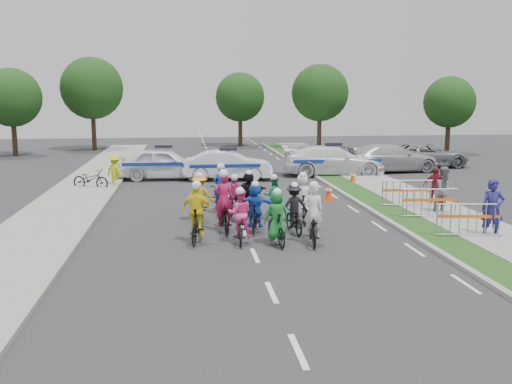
{
  "coord_description": "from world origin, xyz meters",
  "views": [
    {
      "loc": [
        -1.89,
        -15.08,
        4.38
      ],
      "look_at": [
        0.54,
        3.97,
        1.1
      ],
      "focal_mm": 40.0,
      "sensor_mm": 36.0,
      "label": 1
    }
  ],
  "objects": [
    {
      "name": "tree_4",
      "position": [
        3.0,
        34.0,
        4.19
      ],
      "size": [
        4.2,
        4.2,
        6.3
      ],
      "color": "#382619",
      "rests_on": "ground"
    },
    {
      "name": "rider_12",
      "position": [
        -0.55,
        5.84,
        0.63
      ],
      "size": [
        0.93,
        1.94,
        1.9
      ],
      "rotation": [
        0.0,
        0.0,
        3.3
      ],
      "color": "black",
      "rests_on": "ground"
    },
    {
      "name": "tree_0",
      "position": [
        -14.0,
        28.0,
        4.19
      ],
      "size": [
        4.2,
        4.2,
        6.3
      ],
      "color": "#382619",
      "rests_on": "ground"
    },
    {
      "name": "sidewalk_left",
      "position": [
        -6.5,
        5.0,
        0.07
      ],
      "size": [
        3.0,
        60.0,
        0.13
      ],
      "primitive_type": "cube",
      "color": "gray",
      "rests_on": "ground"
    },
    {
      "name": "police_car_1",
      "position": [
        0.39,
        14.36,
        0.76
      ],
      "size": [
        4.76,
        2.08,
        1.52
      ],
      "primitive_type": "imported",
      "rotation": [
        0.0,
        0.0,
        1.47
      ],
      "color": "white",
      "rests_on": "ground"
    },
    {
      "name": "tree_1",
      "position": [
        9.0,
        30.0,
        4.54
      ],
      "size": [
        4.55,
        4.55,
        6.82
      ],
      "color": "#382619",
      "rests_on": "ground"
    },
    {
      "name": "rider_1",
      "position": [
        0.77,
        1.05,
        0.68
      ],
      "size": [
        0.78,
        1.69,
        1.72
      ],
      "rotation": [
        0.0,
        0.0,
        3.28
      ],
      "color": "black",
      "rests_on": "ground"
    },
    {
      "name": "spectator_2",
      "position": [
        8.01,
        6.23,
        0.78
      ],
      "size": [
        1.0,
        0.71,
        1.57
      ],
      "primitive_type": "imported",
      "rotation": [
        0.0,
        0.0,
        -0.4
      ],
      "color": "maroon",
      "rests_on": "ground"
    },
    {
      "name": "rider_0",
      "position": [
        1.86,
        1.08,
        0.63
      ],
      "size": [
        0.92,
        1.94,
        1.9
      ],
      "rotation": [
        0.0,
        0.0,
        2.99
      ],
      "color": "black",
      "rests_on": "ground"
    },
    {
      "name": "tree_2",
      "position": [
        18.0,
        26.0,
        3.83
      ],
      "size": [
        3.85,
        3.85,
        5.77
      ],
      "color": "#382619",
      "rests_on": "ground"
    },
    {
      "name": "barrier_2",
      "position": [
        6.7,
        5.87,
        0.56
      ],
      "size": [
        2.04,
        0.69,
        1.12
      ],
      "primitive_type": null,
      "rotation": [
        0.0,
        0.0,
        -0.09
      ],
      "color": "#A5A8AD",
      "rests_on": "ground"
    },
    {
      "name": "rider_4",
      "position": [
        1.56,
        2.46,
        0.66
      ],
      "size": [
        0.97,
        1.69,
        1.67
      ],
      "rotation": [
        0.0,
        0.0,
        3.25
      ],
      "color": "black",
      "rests_on": "ground"
    },
    {
      "name": "grass_strip",
      "position": [
        5.8,
        5.0,
        0.06
      ],
      "size": [
        1.2,
        60.0,
        0.11
      ],
      "primitive_type": "cube",
      "color": "#174315",
      "rests_on": "ground"
    },
    {
      "name": "barrier_1",
      "position": [
        6.7,
        3.79,
        0.56
      ],
      "size": [
        2.03,
        0.64,
        1.12
      ],
      "primitive_type": null,
      "rotation": [
        0.0,
        0.0,
        -0.07
      ],
      "color": "#A5A8AD",
      "rests_on": "ground"
    },
    {
      "name": "ground",
      "position": [
        0.0,
        0.0,
        0.0
      ],
      "size": [
        90.0,
        90.0,
        0.0
      ],
      "primitive_type": "plane",
      "color": "#28282B",
      "rests_on": "ground"
    },
    {
      "name": "rider_7",
      "position": [
        2.12,
        3.87,
        0.7
      ],
      "size": [
        0.76,
        1.71,
        1.79
      ],
      "rotation": [
        0.0,
        0.0,
        3.12
      ],
      "color": "black",
      "rests_on": "ground"
    },
    {
      "name": "civilian_suv",
      "position": [
        12.84,
        18.08,
        0.73
      ],
      "size": [
        5.41,
        2.83,
        1.45
      ],
      "primitive_type": "imported",
      "rotation": [
        0.0,
        0.0,
        1.65
      ],
      "color": "gray",
      "rests_on": "ground"
    },
    {
      "name": "spectator_0",
      "position": [
        7.47,
        0.98,
        0.92
      ],
      "size": [
        0.77,
        0.62,
        1.85
      ],
      "primitive_type": "imported",
      "rotation": [
        0.0,
        0.0,
        -0.29
      ],
      "color": "navy",
      "rests_on": "ground"
    },
    {
      "name": "tree_3",
      "position": [
        -9.0,
        32.0,
        4.89
      ],
      "size": [
        4.9,
        4.9,
        7.35
      ],
      "color": "#382619",
      "rests_on": "ground"
    },
    {
      "name": "police_car_2",
      "position": [
        6.25,
        15.27,
        0.81
      ],
      "size": [
        5.79,
        2.78,
        1.63
      ],
      "primitive_type": "imported",
      "rotation": [
        0.0,
        0.0,
        1.48
      ],
      "color": "white",
      "rests_on": "ground"
    },
    {
      "name": "parked_bike",
      "position": [
        -6.26,
        12.18,
        0.47
      ],
      "size": [
        1.91,
        1.25,
        0.95
      ],
      "primitive_type": "imported",
      "rotation": [
        0.0,
        0.0,
        1.19
      ],
      "color": "black",
      "rests_on": "ground"
    },
    {
      "name": "rider_3",
      "position": [
        -1.54,
        1.66,
        0.73
      ],
      "size": [
        1.01,
        1.86,
        1.89
      ],
      "rotation": [
        0.0,
        0.0,
        2.95
      ],
      "color": "black",
      "rests_on": "ground"
    },
    {
      "name": "sidewalk_right",
      "position": [
        7.6,
        5.0,
        0.07
      ],
      "size": [
        2.4,
        60.0,
        0.13
      ],
      "primitive_type": "cube",
      "color": "gray",
      "rests_on": "ground"
    },
    {
      "name": "rider_9",
      "position": [
        -0.15,
        4.59,
        0.65
      ],
      "size": [
        0.88,
        1.63,
        1.66
      ],
      "rotation": [
        0.0,
        0.0,
        3.3
      ],
      "color": "black",
      "rests_on": "ground"
    },
    {
      "name": "rider_2",
      "position": [
        -0.27,
        1.43,
        0.64
      ],
      "size": [
        0.75,
        1.72,
        1.71
      ],
      "rotation": [
        0.0,
        0.0,
        3.07
      ],
      "color": "black",
      "rests_on": "ground"
    },
    {
      "name": "rider_10",
      "position": [
        -1.38,
        4.54,
        0.68
      ],
      "size": [
        1.01,
        1.76,
        1.75
      ],
      "rotation": [
        0.0,
        0.0,
        3.06
      ],
      "color": "black",
      "rests_on": "ground"
    },
    {
      "name": "marshal_hiviz",
      "position": [
        -5.2,
        12.75,
        0.77
      ],
      "size": [
        1.14,
        1.05,
        1.53
      ],
      "primitive_type": "imported",
      "rotation": [
        0.0,
        0.0,
        2.5
      ],
      "color": "#C3D60B",
      "rests_on": "ground"
    },
    {
      "name": "cone_0",
      "position": [
        4.1,
        7.86,
        0.34
      ],
      "size": [
        0.4,
        0.4,
        0.7
      ],
      "color": "#F24C0C",
      "rests_on": "ground"
    },
    {
      "name": "civilian_sedan",
      "position": [
        9.98,
        16.33,
        0.8
      ],
      "size": [
        5.65,
        2.67,
        1.59
      ],
      "primitive_type": "imported",
      "rotation": [
        0.0,
        0.0,
        1.65
      ],
      "color": "#AEAEB3",
      "rests_on": "ground"
    },
    {
      "name": "cone_1",
      "position": [
        6.46,
        12.2,
        0.34
      ],
      "size": [
        0.4,
        0.4,
        0.7
      ],
      "color": "#F24C0C",
      "rests_on": "ground"
    },
    {
      "name": "curb_right",
      "position": [
        5.1,
        5.0,
        0.06
      ],
      "size": [
        0.2,
        60.0,
        0.12
      ],
      "primitive_type": "cube",
      "color": "gray",
      "rests_on": "ground"
    },
    {
      "name": "rider_11",
      "position": [
        0.45,
        5.45,
        0.72
      ],
      "size": [
        1.38,
        1.64,
        1.68
      ],
      "rotation": [
        0.0,
        0.0,
        3.02
      ],
      "color": "black",
      "rests_on": "ground"
    },
    {
      "name": "spectator_1",
      "position": [
        7.57,
        4.45,
        0.9
      ],
      "size": [
        1.02,
        0.88,
        1.8
      ],
      "primitive_type": "imported",
      "rotation": [
        0.0,
        0.0,
        0.25
      ],
      "color": "#5E5E63",
      "rests_on": "ground"
    },
    {
      "name": "rider_5",
      "position": [
        0.35,
        2.72,
        0.72
      ],
      "size": [
        1.4,
        1.66,
        1.69
      ],
      "rotation": [
        0.0,
        0.0,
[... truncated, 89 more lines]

